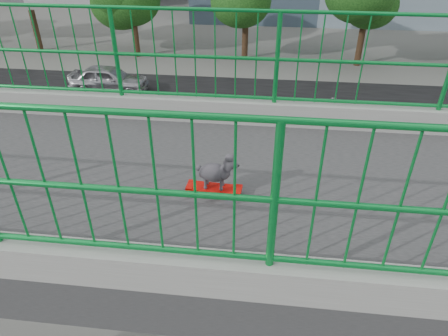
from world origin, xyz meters
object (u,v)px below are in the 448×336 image
object	(u,v)px
poodle	(216,171)
car_4	(109,79)
skateboard	(214,189)
car_1	(419,192)
car_3	(377,117)

from	to	relation	value
poodle	car_4	size ratio (longest dim) A/B	0.09
poodle	car_4	xyz separation A→B (m)	(-19.02, -9.06, -6.47)
skateboard	poodle	distance (m)	0.21
skateboard	car_1	bearing A→B (deg)	150.19
skateboard	car_1	xyz separation A→B (m)	(-9.42, 6.13, -6.36)
skateboard	car_1	size ratio (longest dim) A/B	0.13
poodle	skateboard	bearing A→B (deg)	-90.00
car_1	car_4	xyz separation A→B (m)	(-9.60, -15.16, 0.09)
poodle	car_1	world-z (taller)	poodle
car_4	poodle	bearing A→B (deg)	-154.54
poodle	car_4	bearing A→B (deg)	-151.32
poodle	car_3	size ratio (longest dim) A/B	0.09
poodle	car_1	bearing A→B (deg)	150.29
car_1	car_4	size ratio (longest dim) A/B	0.91
poodle	car_3	bearing A→B (deg)	162.89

